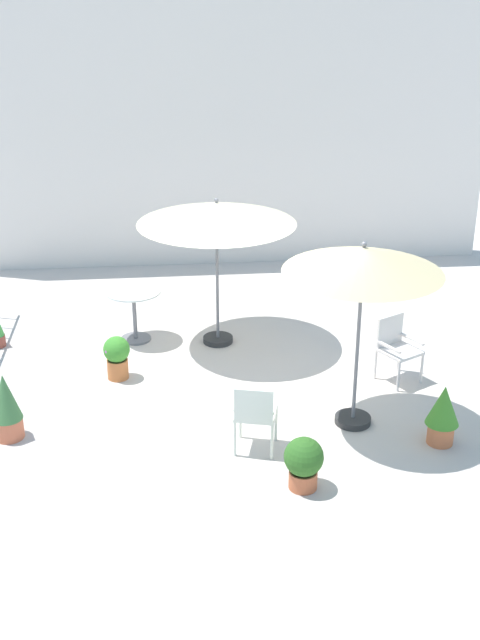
% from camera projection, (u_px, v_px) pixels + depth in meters
% --- Properties ---
extents(ground_plane, '(60.00, 60.00, 0.00)m').
position_uv_depth(ground_plane, '(243.00, 387.00, 10.56)').
color(ground_plane, beige).
extents(villa_facade, '(9.96, 0.30, 5.09)m').
position_uv_depth(villa_facade, '(214.00, 125.00, 14.16)').
color(villa_facade, white).
rests_on(villa_facade, ground).
extents(patio_umbrella_0, '(2.24, 2.24, 2.18)m').
position_uv_depth(patio_umbrella_0, '(216.00, 214.00, 11.06)').
color(patio_umbrella_0, '#2D2D2D').
rests_on(patio_umbrella_0, ground).
extents(patio_umbrella_1, '(1.83, 1.83, 2.31)m').
position_uv_depth(patio_umbrella_1, '(363.00, 263.00, 8.90)').
color(patio_umbrella_1, '#2D2D2D').
rests_on(patio_umbrella_1, ground).
extents(cafe_table_0, '(0.81, 0.81, 0.78)m').
position_uv_depth(cafe_table_0, '(134.00, 306.00, 11.70)').
color(cafe_table_0, white).
rests_on(cafe_table_0, ground).
extents(patio_chair_0, '(0.63, 0.63, 0.88)m').
position_uv_depth(patio_chair_0, '(396.00, 344.00, 10.58)').
color(patio_chair_0, silver).
rests_on(patio_chair_0, ground).
extents(patio_chair_1, '(0.55, 0.53, 0.86)m').
position_uv_depth(patio_chair_1, '(255.00, 412.00, 8.94)').
color(patio_chair_1, silver).
rests_on(patio_chair_1, ground).
extents(potted_plant_1, '(0.36, 0.36, 0.83)m').
position_uv_depth(potted_plant_1, '(6.00, 406.00, 9.25)').
color(potted_plant_1, '#CC6747').
rests_on(potted_plant_1, ground).
extents(potted_plant_3, '(0.36, 0.36, 0.60)m').
position_uv_depth(potted_plant_3, '(117.00, 355.00, 10.66)').
color(potted_plant_3, '#C56D39').
rests_on(potted_plant_3, ground).
extents(potted_plant_4, '(0.42, 0.42, 0.59)m').
position_uv_depth(potted_plant_4, '(304.00, 462.00, 8.37)').
color(potted_plant_4, '#BF603C').
rests_on(potted_plant_4, ground).
extents(potted_plant_5, '(0.39, 0.39, 0.74)m').
position_uv_depth(potted_plant_5, '(443.00, 412.00, 9.15)').
color(potted_plant_5, '#CF6F44').
rests_on(potted_plant_5, ground).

